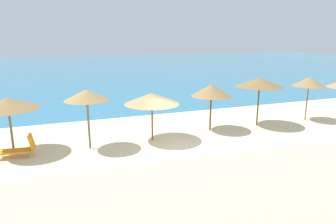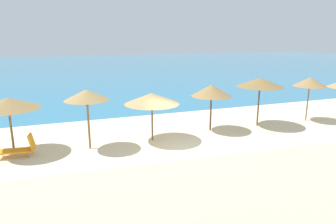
{
  "view_description": "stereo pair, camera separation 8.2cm",
  "coord_description": "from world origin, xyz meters",
  "px_view_note": "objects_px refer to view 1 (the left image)",
  "views": [
    {
      "loc": [
        -4.93,
        -11.76,
        4.97
      ],
      "look_at": [
        0.02,
        1.62,
        1.44
      ],
      "focal_mm": 31.92,
      "sensor_mm": 36.0,
      "label": 1
    },
    {
      "loc": [
        -4.85,
        -11.78,
        4.97
      ],
      "look_at": [
        0.02,
        1.62,
        1.44
      ],
      "focal_mm": 31.92,
      "sensor_mm": 36.0,
      "label": 2
    }
  ],
  "objects_px": {
    "beach_umbrella_3": "(8,104)",
    "beach_umbrella_7": "(260,82)",
    "beach_umbrella_4": "(87,95)",
    "beach_umbrella_8": "(309,82)",
    "beach_umbrella_5": "(152,99)",
    "beach_umbrella_6": "(211,90)",
    "lounge_chair_0": "(20,149)"
  },
  "relations": [
    {
      "from": "beach_umbrella_3",
      "to": "beach_umbrella_7",
      "type": "xyz_separation_m",
      "value": [
        12.83,
        -0.1,
        0.28
      ]
    },
    {
      "from": "beach_umbrella_4",
      "to": "beach_umbrella_7",
      "type": "distance_m",
      "value": 9.6
    },
    {
      "from": "beach_umbrella_6",
      "to": "beach_umbrella_8",
      "type": "distance_m",
      "value": 6.54
    },
    {
      "from": "beach_umbrella_8",
      "to": "lounge_chair_0",
      "type": "xyz_separation_m",
      "value": [
        -16.01,
        -0.37,
        -2.04
      ]
    },
    {
      "from": "beach_umbrella_3",
      "to": "beach_umbrella_8",
      "type": "xyz_separation_m",
      "value": [
        16.34,
        -0.22,
        0.16
      ]
    },
    {
      "from": "beach_umbrella_3",
      "to": "lounge_chair_0",
      "type": "xyz_separation_m",
      "value": [
        0.34,
        -0.59,
        -1.88
      ]
    },
    {
      "from": "beach_umbrella_6",
      "to": "beach_umbrella_7",
      "type": "distance_m",
      "value": 3.04
    },
    {
      "from": "beach_umbrella_4",
      "to": "beach_umbrella_8",
      "type": "relative_size",
      "value": 1.03
    },
    {
      "from": "beach_umbrella_5",
      "to": "beach_umbrella_3",
      "type": "bearing_deg",
      "value": 175.65
    },
    {
      "from": "beach_umbrella_5",
      "to": "beach_umbrella_7",
      "type": "xyz_separation_m",
      "value": [
        6.52,
        0.38,
        0.41
      ]
    },
    {
      "from": "beach_umbrella_4",
      "to": "beach_umbrella_7",
      "type": "xyz_separation_m",
      "value": [
        9.58,
        0.49,
        0.03
      ]
    },
    {
      "from": "beach_umbrella_3",
      "to": "beach_umbrella_7",
      "type": "distance_m",
      "value": 12.83
    },
    {
      "from": "beach_umbrella_3",
      "to": "beach_umbrella_5",
      "type": "relative_size",
      "value": 0.98
    },
    {
      "from": "beach_umbrella_3",
      "to": "beach_umbrella_8",
      "type": "relative_size",
      "value": 0.98
    },
    {
      "from": "lounge_chair_0",
      "to": "beach_umbrella_4",
      "type": "bearing_deg",
      "value": -82.93
    },
    {
      "from": "beach_umbrella_6",
      "to": "lounge_chair_0",
      "type": "height_order",
      "value": "beach_umbrella_6"
    },
    {
      "from": "beach_umbrella_7",
      "to": "lounge_chair_0",
      "type": "relative_size",
      "value": 1.77
    },
    {
      "from": "beach_umbrella_5",
      "to": "lounge_chair_0",
      "type": "height_order",
      "value": "beach_umbrella_5"
    },
    {
      "from": "beach_umbrella_5",
      "to": "lounge_chair_0",
      "type": "bearing_deg",
      "value": -178.95
    },
    {
      "from": "beach_umbrella_4",
      "to": "beach_umbrella_8",
      "type": "xyz_separation_m",
      "value": [
        13.09,
        0.37,
        -0.1
      ]
    },
    {
      "from": "beach_umbrella_3",
      "to": "beach_umbrella_5",
      "type": "bearing_deg",
      "value": -4.35
    },
    {
      "from": "beach_umbrella_4",
      "to": "beach_umbrella_6",
      "type": "bearing_deg",
      "value": 5.22
    },
    {
      "from": "beach_umbrella_5",
      "to": "beach_umbrella_8",
      "type": "distance_m",
      "value": 10.04
    },
    {
      "from": "beach_umbrella_4",
      "to": "beach_umbrella_8",
      "type": "distance_m",
      "value": 13.1
    },
    {
      "from": "lounge_chair_0",
      "to": "beach_umbrella_5",
      "type": "bearing_deg",
      "value": -81.86
    },
    {
      "from": "beach_umbrella_3",
      "to": "beach_umbrella_8",
      "type": "bearing_deg",
      "value": -0.76
    },
    {
      "from": "beach_umbrella_4",
      "to": "beach_umbrella_6",
      "type": "relative_size",
      "value": 1.08
    },
    {
      "from": "beach_umbrella_6",
      "to": "beach_umbrella_8",
      "type": "relative_size",
      "value": 0.95
    },
    {
      "from": "beach_umbrella_3",
      "to": "beach_umbrella_5",
      "type": "distance_m",
      "value": 6.33
    },
    {
      "from": "beach_umbrella_7",
      "to": "beach_umbrella_8",
      "type": "distance_m",
      "value": 3.52
    },
    {
      "from": "beach_umbrella_6",
      "to": "beach_umbrella_7",
      "type": "bearing_deg",
      "value": -2.05
    },
    {
      "from": "beach_umbrella_3",
      "to": "lounge_chair_0",
      "type": "height_order",
      "value": "beach_umbrella_3"
    }
  ]
}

